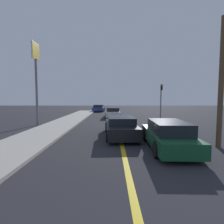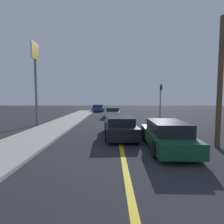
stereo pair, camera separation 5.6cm
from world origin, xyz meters
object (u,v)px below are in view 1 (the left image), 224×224
(car_ahead_center, at_px, (120,126))
(car_far_distant, at_px, (113,112))
(traffic_light, at_px, (161,99))
(roadside_sign, at_px, (36,67))
(car_near_right_lane, at_px, (167,135))
(car_parked_left_lot, at_px, (98,108))
(utility_pole, at_px, (221,83))

(car_ahead_center, bearing_deg, car_far_distant, 89.11)
(car_far_distant, distance_m, traffic_light, 6.92)
(car_ahead_center, distance_m, traffic_light, 8.17)
(traffic_light, bearing_deg, car_ahead_center, -123.30)
(traffic_light, relative_size, roadside_sign, 0.52)
(car_ahead_center, distance_m, car_far_distant, 11.35)
(car_far_distant, relative_size, traffic_light, 1.27)
(car_near_right_lane, distance_m, roadside_sign, 12.66)
(car_near_right_lane, height_order, roadside_sign, roadside_sign)
(car_parked_left_lot, relative_size, roadside_sign, 0.59)
(car_ahead_center, distance_m, utility_pole, 5.84)
(car_far_distant, bearing_deg, utility_pole, -70.10)
(car_parked_left_lot, bearing_deg, traffic_light, -60.63)
(car_near_right_lane, height_order, car_far_distant, car_near_right_lane)
(car_far_distant, bearing_deg, car_ahead_center, -88.18)
(car_ahead_center, bearing_deg, utility_pole, -31.04)
(car_far_distant, distance_m, utility_pole, 14.94)
(utility_pole, bearing_deg, roadside_sign, 148.97)
(car_near_right_lane, relative_size, traffic_light, 1.28)
(car_ahead_center, bearing_deg, car_parked_left_lot, 95.00)
(traffic_light, relative_size, utility_pole, 0.61)
(utility_pole, bearing_deg, car_far_distant, 110.20)
(car_far_distant, xyz_separation_m, utility_pole, (5.09, -13.83, 2.49))
(car_ahead_center, height_order, car_far_distant, car_ahead_center)
(car_near_right_lane, bearing_deg, roadside_sign, 143.62)
(car_near_right_lane, xyz_separation_m, traffic_light, (2.27, 9.32, 1.69))
(car_near_right_lane, xyz_separation_m, car_far_distant, (-2.53, 13.99, -0.04))
(car_near_right_lane, relative_size, car_ahead_center, 0.99)
(roadside_sign, bearing_deg, utility_pole, -31.03)
(car_far_distant, distance_m, roadside_sign, 10.56)
(car_far_distant, bearing_deg, car_parked_left_lot, 104.32)
(car_ahead_center, xyz_separation_m, car_far_distant, (-0.42, 11.34, -0.02))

